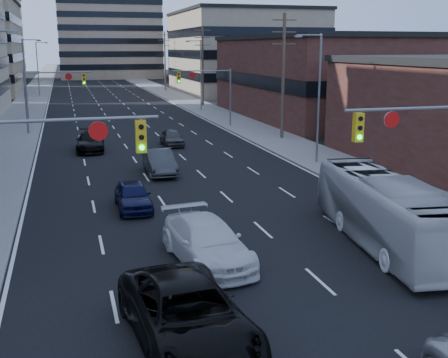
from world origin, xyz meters
TOP-DOWN VIEW (x-y plane):
  - road_surface at (0.00, 130.00)m, footprint 18.00×300.00m
  - sidewalk_left at (-11.50, 130.00)m, footprint 5.00×300.00m
  - sidewalk_right at (11.50, 130.00)m, footprint 5.00×300.00m
  - storefront_right_mid at (24.00, 50.00)m, footprint 20.00×30.00m
  - office_right_far at (25.00, 88.00)m, footprint 22.00×28.00m
  - bg_block_right at (32.00, 130.00)m, footprint 22.00×22.00m
  - signal_near_left at (-7.45, 8.00)m, footprint 6.59×0.33m
  - signal_near_right at (7.45, 8.00)m, footprint 6.59×0.33m
  - signal_far_left at (-7.68, 45.00)m, footprint 6.09×0.33m
  - signal_far_right at (7.68, 45.00)m, footprint 6.09×0.33m
  - utility_pole_block at (12.20, 36.00)m, footprint 2.20×0.28m
  - utility_pole_midblock at (12.20, 66.00)m, footprint 2.20×0.28m
  - utility_pole_distant at (12.20, 96.00)m, footprint 2.20×0.28m
  - streetlight_left_mid at (-10.34, 55.00)m, footprint 2.03×0.22m
  - streetlight_left_far at (-10.34, 90.00)m, footprint 2.03×0.22m
  - streetlight_right_near at (10.34, 25.00)m, footprint 2.03×0.22m
  - streetlight_right_far at (10.34, 60.00)m, footprint 2.03×0.22m
  - black_pickup at (-3.61, 3.09)m, footprint 3.44×6.58m
  - white_van at (-1.60, 8.91)m, footprint 2.99×6.00m
  - transit_bus at (6.00, 8.76)m, footprint 3.88×10.80m
  - sedan_blue at (-3.46, 17.00)m, footprint 1.71×4.21m
  - sedan_grey_center at (-0.79, 24.83)m, footprint 1.69×4.79m
  - sedan_black_far at (-4.72, 34.70)m, footprint 2.48×5.41m
  - sedan_grey_right at (2.00, 35.35)m, footprint 1.64×3.99m

SIDE VIEW (x-z plane):
  - road_surface at x=0.00m, z-range 0.00..0.02m
  - sidewalk_left at x=-11.50m, z-range 0.00..0.15m
  - sidewalk_right at x=11.50m, z-range 0.00..0.15m
  - sedan_grey_right at x=2.00m, z-range 0.00..1.35m
  - sedan_blue at x=-3.46m, z-range 0.00..1.43m
  - sedan_black_far at x=-4.72m, z-range 0.00..1.53m
  - sedan_grey_center at x=-0.79m, z-range 0.00..1.58m
  - white_van at x=-1.60m, z-range 0.00..1.67m
  - black_pickup at x=-3.61m, z-range 0.00..1.77m
  - transit_bus at x=6.00m, z-range 0.00..2.94m
  - signal_far_left at x=-7.68m, z-range 1.30..7.30m
  - signal_far_right at x=7.68m, z-range 1.30..7.30m
  - signal_near_left at x=-7.45m, z-range 1.33..7.33m
  - signal_near_right at x=7.45m, z-range 1.33..7.33m
  - storefront_right_mid at x=24.00m, z-range 0.00..9.00m
  - streetlight_left_mid at x=-10.34m, z-range 0.55..9.55m
  - streetlight_left_far at x=-10.34m, z-range 0.55..9.55m
  - streetlight_right_near at x=10.34m, z-range 0.55..9.55m
  - streetlight_right_far at x=10.34m, z-range 0.55..9.55m
  - utility_pole_block at x=12.20m, z-range 0.28..11.28m
  - utility_pole_midblock at x=12.20m, z-range 0.28..11.28m
  - utility_pole_distant at x=12.20m, z-range 0.28..11.28m
  - bg_block_right at x=32.00m, z-range 0.00..12.00m
  - office_right_far at x=25.00m, z-range 0.00..14.00m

